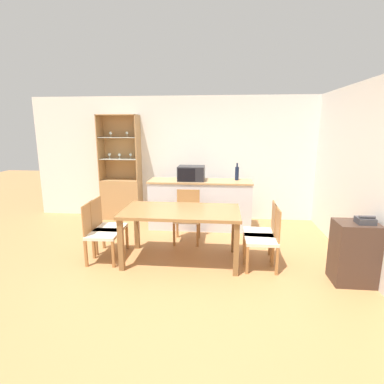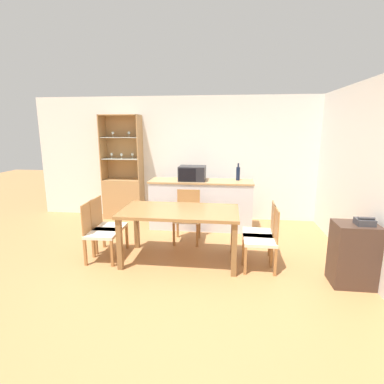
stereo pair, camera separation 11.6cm
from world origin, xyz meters
The scene contains 15 objects.
ground_plane centered at (0.00, 0.00, 0.00)m, with size 18.00×18.00×0.00m, color #B27A47.
wall_back centered at (0.00, 2.63, 1.27)m, with size 6.80×0.06×2.55m.
wall_right centered at (2.58, 0.30, 1.27)m, with size 0.06×4.60×2.55m.
kitchen_counter centered at (0.24, 1.93, 0.47)m, with size 1.96×0.58×0.94m.
display_cabinet centered at (-1.47, 2.42, 0.60)m, with size 0.82×0.39×2.17m.
dining_table centered at (0.08, 0.42, 0.68)m, with size 1.67×0.89×0.77m.
dining_chair_side_right_far centered at (1.25, 0.55, 0.43)m, with size 0.45×0.45×0.87m.
dining_chair_side_left_near centered at (-1.09, 0.29, 0.43)m, with size 0.45×0.45×0.87m.
dining_chair_side_right_near centered at (1.25, 0.29, 0.43)m, with size 0.43×0.43×0.87m.
dining_chair_side_left_far centered at (-1.09, 0.55, 0.43)m, with size 0.43×0.43×0.87m.
dining_chair_head_far centered at (0.08, 1.20, 0.43)m, with size 0.43×0.43×0.87m.
microwave centered at (0.08, 1.91, 1.07)m, with size 0.49×0.40×0.27m.
wine_bottle centered at (0.94, 2.03, 1.07)m, with size 0.07×0.07×0.33m.
side_cabinet centered at (2.30, 0.00, 0.40)m, with size 0.49×0.39×0.79m.
telephone centered at (2.37, -0.04, 0.83)m, with size 0.20×0.17×0.11m.
Camera 1 is at (0.64, -3.66, 1.93)m, focal length 28.00 mm.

